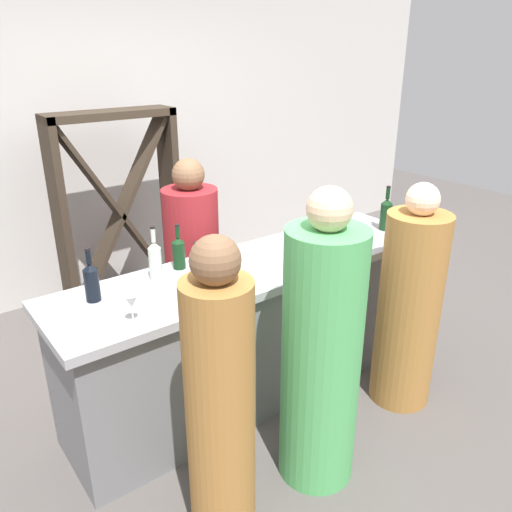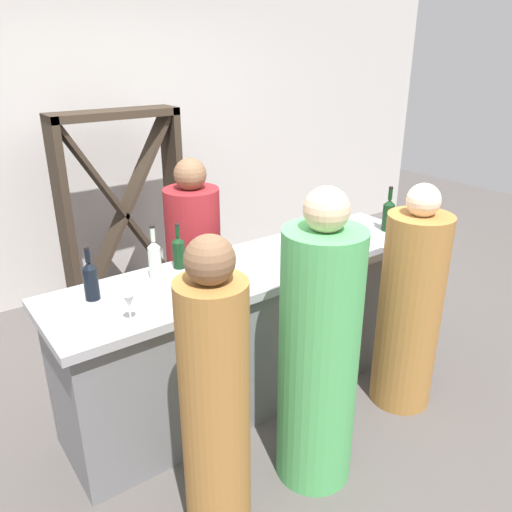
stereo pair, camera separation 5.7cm
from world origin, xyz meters
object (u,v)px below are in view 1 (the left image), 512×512
wine_glass_near_center (325,236)px  wine_glass_far_left (216,266)px  wine_bottle_center_dark_green (198,273)px  person_server_behind (193,267)px  wine_bottle_leftmost_near_black (91,281)px  person_center_guest (220,409)px  wine_rack (120,214)px  wine_glass_near_right (337,237)px  wine_bottle_second_right_dark_green (179,252)px  wine_bottle_rightmost_dark_green (334,225)px  wine_glass_near_left (131,303)px  wine_glass_far_center (223,254)px  person_left_guest (409,307)px  wine_bottle_second_left_clear_pale (155,260)px  wine_bottle_far_right_dark_green (386,213)px  person_right_guest (321,355)px

wine_glass_near_center → wine_glass_far_left: 0.78m
wine_bottle_center_dark_green → person_server_behind: bearing=61.9°
wine_bottle_leftmost_near_black → wine_glass_far_left: (0.61, -0.22, -0.00)m
wine_glass_far_left → person_center_guest: person_center_guest is taller
wine_rack → wine_glass_near_right: size_ratio=12.67×
wine_bottle_leftmost_near_black → person_center_guest: size_ratio=0.20×
wine_bottle_leftmost_near_black → wine_bottle_second_right_dark_green: (0.56, 0.10, -0.01)m
person_center_guest → person_server_behind: 1.63m
wine_rack → wine_bottle_rightmost_dark_green: bearing=-63.0°
wine_bottle_leftmost_near_black → wine_glass_near_left: size_ratio=1.99×
wine_glass_far_center → person_left_guest: person_left_guest is taller
person_left_guest → wine_glass_near_left: bearing=87.6°
wine_bottle_second_left_clear_pale → person_left_guest: 1.55m
wine_rack → wine_bottle_far_right_dark_green: 2.14m
wine_bottle_far_right_dark_green → person_left_guest: person_left_guest is taller
wine_rack → wine_glass_near_right: (0.71, -1.79, 0.17)m
wine_bottle_rightmost_dark_green → person_left_guest: 0.73m
wine_bottle_center_dark_green → wine_glass_far_left: size_ratio=1.78×
wine_rack → wine_glass_far_center: (-0.05, -1.62, 0.19)m
wine_bottle_leftmost_near_black → wine_glass_far_center: bearing=-7.4°
wine_glass_near_center → wine_glass_near_right: (0.11, 0.01, -0.04)m
person_left_guest → wine_glass_near_center: bearing=42.2°
wine_bottle_second_right_dark_green → wine_glass_near_center: bearing=-24.0°
wine_bottle_second_right_dark_green → person_server_behind: (0.36, 0.48, -0.36)m
wine_bottle_second_left_clear_pale → wine_glass_near_right: bearing=-15.2°
wine_glass_far_center → wine_bottle_rightmost_dark_green: bearing=-1.1°
wine_bottle_second_right_dark_green → person_server_behind: 0.70m
wine_bottle_rightmost_dark_green → wine_bottle_far_right_dark_green: 0.44m
wine_bottle_second_left_clear_pale → wine_glass_near_left: wine_bottle_second_left_clear_pale is taller
wine_bottle_leftmost_near_black → wine_glass_near_right: 1.52m
wine_bottle_second_left_clear_pale → wine_bottle_center_dark_green: size_ratio=1.11×
wine_bottle_second_right_dark_green → person_left_guest: 1.43m
wine_rack → wine_bottle_far_right_dark_green: wine_rack is taller
wine_bottle_far_right_dark_green → wine_bottle_center_dark_green: bearing=-178.2°
wine_bottle_center_dark_green → person_center_guest: size_ratio=0.19×
person_right_guest → person_server_behind: 1.46m
wine_glass_near_left → wine_bottle_second_right_dark_green: bearing=41.5°
wine_glass_far_center → wine_bottle_far_right_dark_green: bearing=-3.9°
person_center_guest → wine_bottle_rightmost_dark_green: bearing=-82.1°
wine_bottle_far_right_dark_green → wine_bottle_leftmost_near_black: bearing=174.8°
wine_bottle_far_right_dark_green → wine_glass_near_center: 0.69m
wine_glass_near_left → wine_glass_far_center: size_ratio=0.91×
wine_bottle_second_right_dark_green → wine_glass_far_left: (0.05, -0.32, 0.00)m
wine_glass_far_center → person_right_guest: size_ratio=0.10×
wine_bottle_far_right_dark_green → wine_glass_far_center: bearing=176.1°
person_left_guest → person_right_guest: 0.88m
wine_glass_near_center → person_center_guest: bearing=-152.8°
wine_glass_far_center → wine_bottle_second_left_clear_pale: bearing=159.4°
wine_glass_near_center → person_left_guest: person_left_guest is taller
wine_glass_near_center → wine_glass_near_right: wine_glass_near_center is taller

